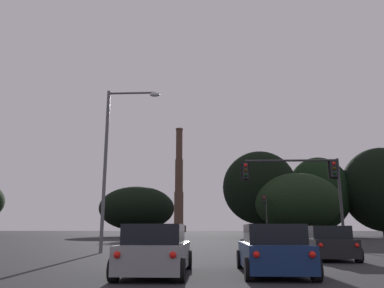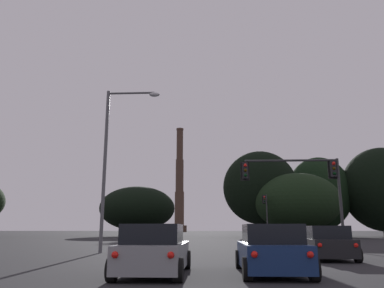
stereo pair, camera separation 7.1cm
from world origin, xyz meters
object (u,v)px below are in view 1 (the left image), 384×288
(hatchback_right_lane_front, at_px, (326,244))
(traffic_light_overhead_right, at_px, (305,179))
(hatchback_left_lane_second, at_px, (156,251))
(street_lamp, at_px, (114,151))
(hatchback_center_lane_second, at_px, (272,251))
(traffic_light_far_right, at_px, (266,209))
(smokestack, at_px, (179,190))

(hatchback_right_lane_front, distance_m, traffic_light_overhead_right, 8.00)
(hatchback_right_lane_front, distance_m, hatchback_left_lane_second, 8.90)
(traffic_light_overhead_right, relative_size, street_lamp, 0.67)
(hatchback_left_lane_second, bearing_deg, hatchback_center_lane_second, 5.42)
(traffic_light_overhead_right, relative_size, traffic_light_far_right, 1.03)
(traffic_light_far_right, height_order, street_lamp, street_lamp)
(street_lamp, distance_m, smokestack, 158.48)
(hatchback_right_lane_front, xyz_separation_m, smokestack, (-20.85, 161.59, 18.98))
(hatchback_center_lane_second, bearing_deg, traffic_light_far_right, 82.49)
(traffic_light_far_right, bearing_deg, hatchback_center_lane_second, -97.73)
(traffic_light_overhead_right, distance_m, smokestack, 156.89)
(traffic_light_overhead_right, bearing_deg, street_lamp, -165.98)
(hatchback_center_lane_second, height_order, traffic_light_overhead_right, traffic_light_overhead_right)
(hatchback_left_lane_second, distance_m, smokestack, 169.23)
(hatchback_center_lane_second, relative_size, hatchback_left_lane_second, 1.00)
(hatchback_left_lane_second, distance_m, traffic_light_overhead_right, 15.49)
(hatchback_left_lane_second, bearing_deg, street_lamp, 112.06)
(hatchback_left_lane_second, xyz_separation_m, traffic_light_overhead_right, (7.63, 12.94, 3.77))
(hatchback_center_lane_second, height_order, hatchback_left_lane_second, same)
(hatchback_left_lane_second, relative_size, traffic_light_far_right, 0.66)
(traffic_light_overhead_right, distance_m, street_lamp, 12.18)
(hatchback_left_lane_second, distance_m, street_lamp, 11.97)
(hatchback_center_lane_second, relative_size, traffic_light_far_right, 0.66)
(hatchback_left_lane_second, xyz_separation_m, smokestack, (-14.24, 167.56, 18.98))
(street_lamp, bearing_deg, hatchback_center_lane_second, -52.11)
(hatchback_right_lane_front, relative_size, hatchback_left_lane_second, 1.01)
(hatchback_right_lane_front, relative_size, street_lamp, 0.44)
(traffic_light_overhead_right, bearing_deg, hatchback_right_lane_front, -98.32)
(hatchback_right_lane_front, relative_size, traffic_light_overhead_right, 0.65)
(hatchback_right_lane_front, height_order, traffic_light_overhead_right, traffic_light_overhead_right)
(hatchback_left_lane_second, distance_m, traffic_light_far_right, 44.83)
(traffic_light_overhead_right, bearing_deg, traffic_light_far_right, 86.88)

